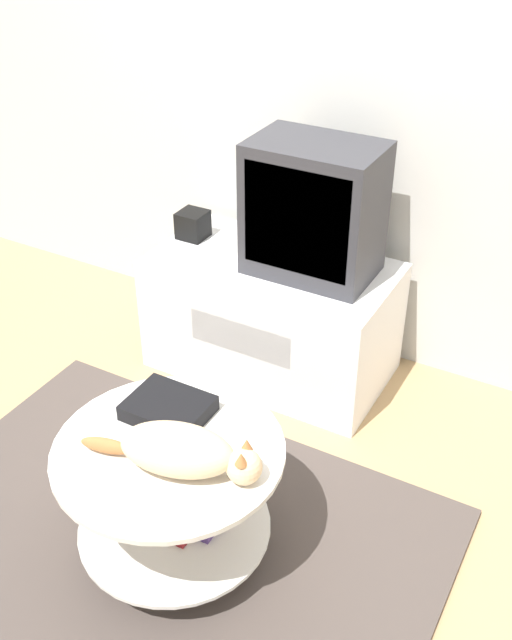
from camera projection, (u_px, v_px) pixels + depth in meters
ground_plane at (160, 542)px, 2.50m from camera, size 12.00×12.00×0.00m
wall_back at (352, 50)px, 2.82m from camera, size 8.00×0.05×2.60m
rug at (160, 540)px, 2.50m from camera, size 1.82×1.29×0.02m
tv_stand at (272, 316)px, 3.19m from camera, size 1.00×0.55×0.52m
tv at (314, 210)px, 2.85m from camera, size 0.49×0.33×0.53m
speaker at (193, 225)px, 3.21m from camera, size 0.12×0.12×0.12m
coffee_table at (172, 488)px, 2.30m from camera, size 0.70×0.70×0.45m
dvd_box at (168, 408)px, 2.32m from camera, size 0.25×0.20×0.05m
cat at (183, 451)px, 2.10m from camera, size 0.54×0.25×0.14m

